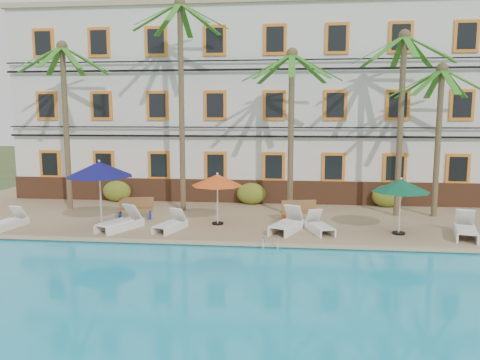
# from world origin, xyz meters

# --- Properties ---
(ground) EXTENTS (100.00, 100.00, 0.00)m
(ground) POSITION_xyz_m (0.00, 0.00, 0.00)
(ground) COLOR #384C23
(ground) RESTS_ON ground
(pool_deck) EXTENTS (30.00, 12.00, 0.25)m
(pool_deck) POSITION_xyz_m (0.00, 5.00, 0.12)
(pool_deck) COLOR tan
(pool_deck) RESTS_ON ground
(swimming_pool) EXTENTS (26.00, 12.00, 0.20)m
(swimming_pool) POSITION_xyz_m (0.00, -7.00, 0.10)
(swimming_pool) COLOR #1BABCF
(swimming_pool) RESTS_ON ground
(pool_coping) EXTENTS (30.00, 0.35, 0.06)m
(pool_coping) POSITION_xyz_m (0.00, -0.90, 0.28)
(pool_coping) COLOR tan
(pool_coping) RESTS_ON pool_deck
(hotel_building) EXTENTS (25.40, 6.44, 10.22)m
(hotel_building) POSITION_xyz_m (0.00, 9.98, 5.37)
(hotel_building) COLOR silver
(hotel_building) RESTS_ON pool_deck
(palm_a) EXTENTS (4.41, 4.41, 7.95)m
(palm_a) POSITION_xyz_m (-8.31, 4.56, 5.37)
(palm_a) COLOR brown
(palm_a) RESTS_ON pool_deck
(palm_b) EXTENTS (4.41, 4.41, 9.77)m
(palm_b) POSITION_xyz_m (-2.71, 4.69, 6.39)
(palm_b) COLOR brown
(palm_b) RESTS_ON pool_deck
(palm_c) EXTENTS (4.41, 4.41, 7.43)m
(palm_c) POSITION_xyz_m (2.34, 4.26, 5.07)
(palm_c) COLOR brown
(palm_c) RESTS_ON pool_deck
(palm_d) EXTENTS (4.41, 4.41, 8.19)m
(palm_d) POSITION_xyz_m (7.16, 4.65, 5.50)
(palm_d) COLOR brown
(palm_d) RESTS_ON pool_deck
(palm_e) EXTENTS (4.41, 4.41, 6.75)m
(palm_e) POSITION_xyz_m (8.79, 4.65, 4.67)
(palm_e) COLOR brown
(palm_e) RESTS_ON pool_deck
(shrub_left) EXTENTS (1.50, 0.90, 1.10)m
(shrub_left) POSITION_xyz_m (-6.70, 6.60, 0.80)
(shrub_left) COLOR #1F5C1A
(shrub_left) RESTS_ON pool_deck
(shrub_mid) EXTENTS (1.50, 0.90, 1.10)m
(shrub_mid) POSITION_xyz_m (0.39, 6.60, 0.80)
(shrub_mid) COLOR #1F5C1A
(shrub_mid) RESTS_ON pool_deck
(shrub_right) EXTENTS (1.50, 0.90, 1.10)m
(shrub_right) POSITION_xyz_m (7.13, 6.60, 0.80)
(shrub_right) COLOR #1F5C1A
(shrub_right) RESTS_ON pool_deck
(umbrella_blue) EXTENTS (2.75, 2.75, 2.74)m
(umbrella_blue) POSITION_xyz_m (-5.32, 1.22, 2.59)
(umbrella_blue) COLOR black
(umbrella_blue) RESTS_ON pool_deck
(umbrella_red) EXTENTS (2.17, 2.17, 2.18)m
(umbrella_red) POSITION_xyz_m (-0.65, 2.09, 2.10)
(umbrella_red) COLOR black
(umbrella_red) RESTS_ON pool_deck
(umbrella_green) EXTENTS (2.19, 2.19, 2.20)m
(umbrella_green) POSITION_xyz_m (6.52, 1.24, 2.12)
(umbrella_green) COLOR black
(umbrella_green) RESTS_ON pool_deck
(lounger_a) EXTENTS (0.85, 1.80, 0.82)m
(lounger_a) POSITION_xyz_m (-8.96, 0.61, 0.52)
(lounger_a) COLOR white
(lounger_a) RESTS_ON pool_deck
(lounger_b) EXTENTS (1.53, 2.14, 0.96)m
(lounger_b) POSITION_xyz_m (-4.35, 0.77, 0.56)
(lounger_b) COLOR white
(lounger_b) RESTS_ON pool_deck
(lounger_c) EXTENTS (1.12, 1.85, 0.82)m
(lounger_c) POSITION_xyz_m (-2.33, 0.86, 0.52)
(lounger_c) COLOR white
(lounger_c) RESTS_ON pool_deck
(lounger_d) EXTENTS (1.45, 2.19, 0.97)m
(lounger_d) POSITION_xyz_m (2.26, 1.19, 0.57)
(lounger_d) COLOR white
(lounger_d) RESTS_ON pool_deck
(lounger_e) EXTENTS (1.16, 1.87, 0.83)m
(lounger_e) POSITION_xyz_m (3.49, 1.20, 0.52)
(lounger_e) COLOR white
(lounger_e) RESTS_ON pool_deck
(lounger_f) EXTENTS (1.24, 2.17, 0.97)m
(lounger_f) POSITION_xyz_m (8.88, 1.02, 0.57)
(lounger_f) COLOR white
(lounger_f) RESTS_ON pool_deck
(bench_left) EXTENTS (1.57, 0.80, 0.93)m
(bench_left) POSITION_xyz_m (-4.41, 2.74, 0.72)
(bench_left) COLOR olive
(bench_left) RESTS_ON pool_deck
(bench_right) EXTENTS (1.57, 0.80, 0.93)m
(bench_right) POSITION_xyz_m (2.71, 2.84, 0.72)
(bench_right) COLOR olive
(bench_right) RESTS_ON pool_deck
(pool_ladder) EXTENTS (0.54, 0.74, 0.74)m
(pool_ladder) POSITION_xyz_m (1.71, -1.00, 0.25)
(pool_ladder) COLOR silver
(pool_ladder) RESTS_ON ground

